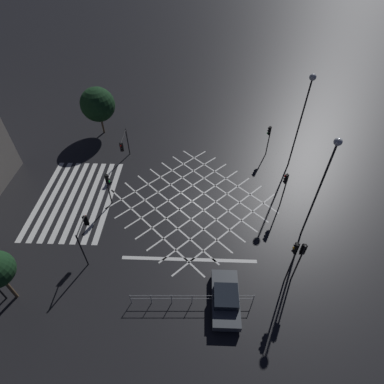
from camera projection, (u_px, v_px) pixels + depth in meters
name	position (u px, v px, depth m)	size (l,w,h in m)	color
ground_plane	(192.00, 201.00, 27.67)	(200.00, 200.00, 0.00)	black
road_markings	(122.00, 202.00, 27.63)	(15.71, 22.12, 0.01)	silver
traffic_light_se_main	(84.00, 231.00, 21.83)	(2.14, 0.36, 3.55)	black
traffic_light_ne_cross	(293.00, 256.00, 19.55)	(0.36, 0.39, 4.58)	black
traffic_light_ne_main	(301.00, 256.00, 19.91)	(0.39, 0.36, 4.13)	black
traffic_light_median_north	(285.00, 184.00, 25.38)	(0.36, 0.39, 3.77)	black
traffic_light_sw_main	(124.00, 144.00, 30.18)	(2.73, 0.36, 3.22)	black
traffic_light_nw_cross	(269.00, 135.00, 31.16)	(0.36, 0.39, 3.49)	black
traffic_light_median_south	(108.00, 183.00, 25.77)	(0.36, 0.39, 3.47)	black
street_lamp_west	(326.00, 173.00, 20.30)	(0.53, 0.53, 9.45)	black
street_lamp_far	(306.00, 103.00, 26.60)	(0.58, 0.58, 9.68)	black
street_tree_near	(98.00, 104.00, 33.47)	(3.84, 3.84, 5.58)	brown
waiting_car	(226.00, 298.00, 20.23)	(4.16, 1.83, 1.28)	#474C51
pedestrian_railing	(192.00, 298.00, 20.16)	(0.34, 8.37, 1.05)	gray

